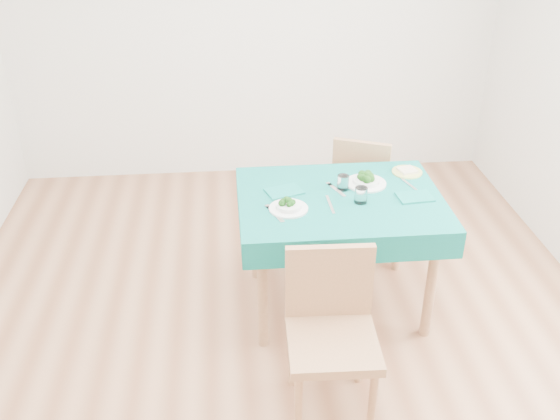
{
  "coord_description": "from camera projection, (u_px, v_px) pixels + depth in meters",
  "views": [
    {
      "loc": [
        -0.26,
        -2.81,
        2.45
      ],
      "look_at": [
        0.0,
        0.0,
        0.85
      ],
      "focal_mm": 40.0,
      "sensor_mm": 36.0,
      "label": 1
    }
  ],
  "objects": [
    {
      "name": "room_shell",
      "position": [
        280.0,
        120.0,
        3.0
      ],
      "size": [
        4.02,
        4.52,
        2.73
      ],
      "color": "brown",
      "rests_on": "ground"
    },
    {
      "name": "table",
      "position": [
        338.0,
        253.0,
        3.75
      ],
      "size": [
        1.16,
        0.88,
        0.76
      ],
      "primitive_type": "cube",
      "color": "#085F57",
      "rests_on": "ground"
    },
    {
      "name": "chair_near",
      "position": [
        334.0,
        325.0,
        2.92
      ],
      "size": [
        0.45,
        0.49,
        1.08
      ],
      "primitive_type": "cube",
      "rotation": [
        0.0,
        0.0,
        -0.04
      ],
      "color": "#996C47",
      "rests_on": "ground"
    },
    {
      "name": "chair_far",
      "position": [
        364.0,
        182.0,
        4.35
      ],
      "size": [
        0.51,
        0.53,
        0.94
      ],
      "primitive_type": "cube",
      "rotation": [
        0.0,
        0.0,
        2.73
      ],
      "color": "#996C47",
      "rests_on": "ground"
    },
    {
      "name": "bowl_near",
      "position": [
        289.0,
        204.0,
        3.42
      ],
      "size": [
        0.22,
        0.22,
        0.07
      ],
      "primitive_type": null,
      "color": "white",
      "rests_on": "table"
    },
    {
      "name": "bowl_far",
      "position": [
        366.0,
        179.0,
        3.68
      ],
      "size": [
        0.24,
        0.24,
        0.07
      ],
      "primitive_type": null,
      "color": "white",
      "rests_on": "table"
    },
    {
      "name": "fork_near",
      "position": [
        275.0,
        214.0,
        3.39
      ],
      "size": [
        0.09,
        0.19,
        0.0
      ],
      "primitive_type": "cube",
      "rotation": [
        0.0,
        0.0,
        0.36
      ],
      "color": "silver",
      "rests_on": "table"
    },
    {
      "name": "knife_near",
      "position": [
        330.0,
        204.0,
        3.48
      ],
      "size": [
        0.02,
        0.21,
        0.0
      ],
      "primitive_type": "cube",
      "rotation": [
        0.0,
        0.0,
        0.03
      ],
      "color": "silver",
      "rests_on": "table"
    },
    {
      "name": "fork_far",
      "position": [
        337.0,
        190.0,
        3.63
      ],
      "size": [
        0.09,
        0.18,
        0.0
      ],
      "primitive_type": "cube",
      "rotation": [
        0.0,
        0.0,
        0.38
      ],
      "color": "silver",
      "rests_on": "table"
    },
    {
      "name": "knife_far",
      "position": [
        412.0,
        186.0,
        3.67
      ],
      "size": [
        0.08,
        0.22,
        0.0
      ],
      "primitive_type": "cube",
      "rotation": [
        0.0,
        0.0,
        0.29
      ],
      "color": "silver",
      "rests_on": "table"
    },
    {
      "name": "napkin_near",
      "position": [
        284.0,
        191.0,
        3.61
      ],
      "size": [
        0.24,
        0.2,
        0.01
      ],
      "primitive_type": "cube",
      "rotation": [
        0.0,
        0.0,
        0.32
      ],
      "color": "#0C6960",
      "rests_on": "table"
    },
    {
      "name": "napkin_far",
      "position": [
        415.0,
        197.0,
        3.55
      ],
      "size": [
        0.21,
        0.15,
        0.01
      ],
      "primitive_type": "cube",
      "rotation": [
        0.0,
        0.0,
        0.09
      ],
      "color": "#0C6960",
      "rests_on": "table"
    },
    {
      "name": "tumbler_center",
      "position": [
        343.0,
        182.0,
        3.62
      ],
      "size": [
        0.07,
        0.07,
        0.09
      ],
      "primitive_type": "cylinder",
      "color": "white",
      "rests_on": "table"
    },
    {
      "name": "tumbler_side",
      "position": [
        361.0,
        195.0,
        3.48
      ],
      "size": [
        0.07,
        0.07,
        0.09
      ],
      "primitive_type": "cylinder",
      "color": "white",
      "rests_on": "table"
    },
    {
      "name": "side_plate",
      "position": [
        407.0,
        172.0,
        3.83
      ],
      "size": [
        0.19,
        0.19,
        0.01
      ],
      "primitive_type": "cylinder",
      "color": "#C3C861",
      "rests_on": "table"
    },
    {
      "name": "bread_slice",
      "position": [
        407.0,
        170.0,
        3.83
      ],
      "size": [
        0.12,
        0.12,
        0.01
      ],
      "primitive_type": "cube",
      "rotation": [
        0.0,
        0.0,
        0.26
      ],
      "color": "beige",
      "rests_on": "side_plate"
    }
  ]
}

